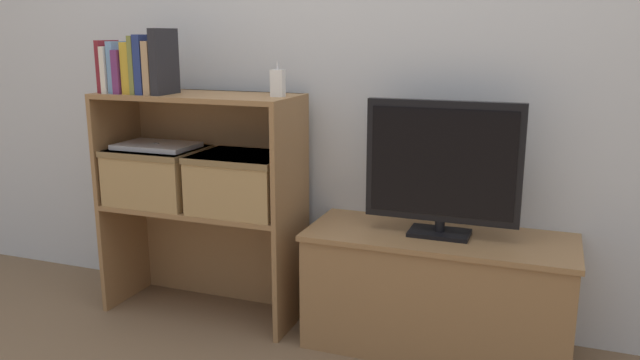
# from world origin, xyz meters

# --- Properties ---
(ground_plane) EXTENTS (16.00, 16.00, 0.00)m
(ground_plane) POSITION_xyz_m (0.00, 0.00, 0.00)
(ground_plane) COLOR brown
(wall_back) EXTENTS (10.00, 0.05, 2.40)m
(wall_back) POSITION_xyz_m (0.00, 0.41, 1.20)
(wall_back) COLOR silver
(wall_back) RESTS_ON ground_plane
(tv_stand) EXTENTS (0.98, 0.40, 0.45)m
(tv_stand) POSITION_xyz_m (0.46, 0.19, 0.23)
(tv_stand) COLOR olive
(tv_stand) RESTS_ON ground_plane
(tv) EXTENTS (0.56, 0.14, 0.49)m
(tv) POSITION_xyz_m (0.46, 0.19, 0.71)
(tv) COLOR black
(tv) RESTS_ON tv_stand
(bookshelf_lower_tier) EXTENTS (0.83, 0.34, 0.47)m
(bookshelf_lower_tier) POSITION_xyz_m (-0.53, 0.23, 0.30)
(bookshelf_lower_tier) COLOR olive
(bookshelf_lower_tier) RESTS_ON ground_plane
(bookshelf_upper_tier) EXTENTS (0.83, 0.34, 0.46)m
(bookshelf_upper_tier) POSITION_xyz_m (-0.53, 0.23, 0.77)
(bookshelf_upper_tier) COLOR olive
(bookshelf_upper_tier) RESTS_ON bookshelf_lower_tier
(book_maroon) EXTENTS (0.02, 0.13, 0.21)m
(book_maroon) POSITION_xyz_m (-0.90, 0.10, 1.04)
(book_maroon) COLOR maroon
(book_maroon) RESTS_ON bookshelf_upper_tier
(book_ivory) EXTENTS (0.02, 0.15, 0.19)m
(book_ivory) POSITION_xyz_m (-0.87, 0.10, 1.03)
(book_ivory) COLOR silver
(book_ivory) RESTS_ON bookshelf_upper_tier
(book_skyblue) EXTENTS (0.03, 0.13, 0.21)m
(book_skyblue) POSITION_xyz_m (-0.84, 0.10, 1.04)
(book_skyblue) COLOR #709ECC
(book_skyblue) RESTS_ON bookshelf_upper_tier
(book_plum) EXTENTS (0.03, 0.16, 0.17)m
(book_plum) POSITION_xyz_m (-0.81, 0.10, 1.03)
(book_plum) COLOR #6B2D66
(book_plum) RESTS_ON bookshelf_upper_tier
(book_mustard) EXTENTS (0.04, 0.14, 0.20)m
(book_mustard) POSITION_xyz_m (-0.77, 0.10, 1.04)
(book_mustard) COLOR gold
(book_mustard) RESTS_ON bookshelf_upper_tier
(book_olive) EXTENTS (0.02, 0.15, 0.23)m
(book_olive) POSITION_xyz_m (-0.74, 0.10, 1.05)
(book_olive) COLOR olive
(book_olive) RESTS_ON bookshelf_upper_tier
(book_navy) EXTENTS (0.03, 0.15, 0.23)m
(book_navy) POSITION_xyz_m (-0.71, 0.10, 1.06)
(book_navy) COLOR navy
(book_navy) RESTS_ON bookshelf_upper_tier
(book_tan) EXTENTS (0.03, 0.15, 0.21)m
(book_tan) POSITION_xyz_m (-0.67, 0.10, 1.04)
(book_tan) COLOR tan
(book_tan) RESTS_ON bookshelf_upper_tier
(book_charcoal) EXTENTS (0.03, 0.16, 0.26)m
(book_charcoal) POSITION_xyz_m (-0.63, 0.10, 1.07)
(book_charcoal) COLOR #232328
(book_charcoal) RESTS_ON bookshelf_upper_tier
(baby_monitor) EXTENTS (0.05, 0.04, 0.13)m
(baby_monitor) POSITION_xyz_m (-0.17, 0.17, 0.99)
(baby_monitor) COLOR white
(baby_monitor) RESTS_ON bookshelf_upper_tier
(storage_basket_left) EXTENTS (0.37, 0.31, 0.23)m
(storage_basket_left) POSITION_xyz_m (-0.73, 0.15, 0.60)
(storage_basket_left) COLOR tan
(storage_basket_left) RESTS_ON bookshelf_lower_tier
(storage_basket_right) EXTENTS (0.37, 0.31, 0.23)m
(storage_basket_right) POSITION_xyz_m (-0.33, 0.15, 0.60)
(storage_basket_right) COLOR tan
(storage_basket_right) RESTS_ON bookshelf_lower_tier
(laptop) EXTENTS (0.32, 0.21, 0.02)m
(laptop) POSITION_xyz_m (-0.73, 0.15, 0.72)
(laptop) COLOR #BCBCC1
(laptop) RESTS_ON storage_basket_left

